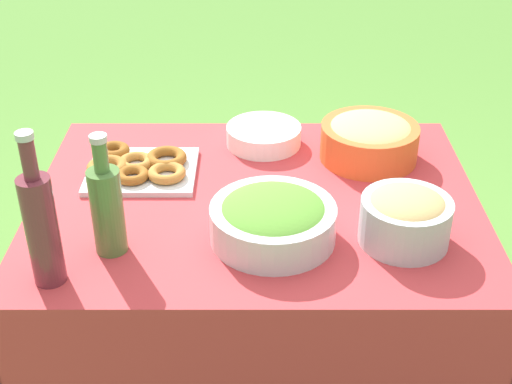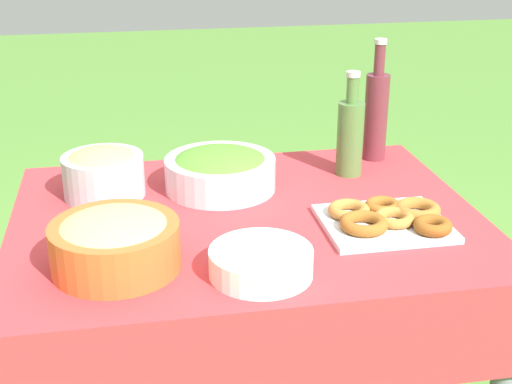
# 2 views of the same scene
# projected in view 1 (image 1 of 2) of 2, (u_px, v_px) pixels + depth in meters

# --- Properties ---
(picnic_table) EXTENTS (1.21, 0.92, 0.72)m
(picnic_table) POSITION_uv_depth(u_px,v_px,m) (259.00, 227.00, 1.99)
(picnic_table) COLOR #B73338
(picnic_table) RESTS_ON ground_plane
(salad_bowl) EXTENTS (0.31, 0.31, 0.11)m
(salad_bowl) POSITION_uv_depth(u_px,v_px,m) (276.00, 219.00, 1.74)
(salad_bowl) COLOR silver
(salad_bowl) RESTS_ON picnic_table
(pasta_bowl) EXTENTS (0.29, 0.29, 0.13)m
(pasta_bowl) POSITION_uv_depth(u_px,v_px,m) (372.00, 139.00, 2.09)
(pasta_bowl) COLOR #E05B28
(pasta_bowl) RESTS_ON picnic_table
(donut_platter) EXTENTS (0.33, 0.27, 0.05)m
(donut_platter) POSITION_uv_depth(u_px,v_px,m) (143.00, 167.00, 2.04)
(donut_platter) COLOR silver
(donut_platter) RESTS_ON picnic_table
(plate_stack) EXTENTS (0.23, 0.23, 0.06)m
(plate_stack) POSITION_uv_depth(u_px,v_px,m) (267.00, 135.00, 2.19)
(plate_stack) COLOR white
(plate_stack) RESTS_ON picnic_table
(olive_oil_bottle) EXTENTS (0.08, 0.08, 0.31)m
(olive_oil_bottle) POSITION_uv_depth(u_px,v_px,m) (110.00, 207.00, 1.67)
(olive_oil_bottle) COLOR #4C7238
(olive_oil_bottle) RESTS_ON picnic_table
(wine_bottle) EXTENTS (0.07, 0.07, 0.38)m
(wine_bottle) POSITION_uv_depth(u_px,v_px,m) (44.00, 225.00, 1.56)
(wine_bottle) COLOR maroon
(wine_bottle) RESTS_ON picnic_table
(bread_bowl) EXTENTS (0.22, 0.22, 0.14)m
(bread_bowl) POSITION_uv_depth(u_px,v_px,m) (408.00, 217.00, 1.73)
(bread_bowl) COLOR #B2B7BC
(bread_bowl) RESTS_ON picnic_table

